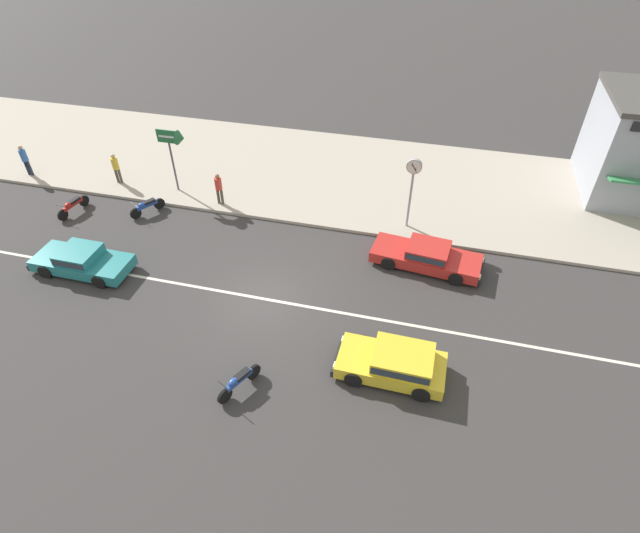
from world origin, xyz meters
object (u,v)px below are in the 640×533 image
object	(u,v)px
hatchback_yellow_0	(395,362)
pedestrian_by_shop	(24,158)
motorcycle_0	(73,206)
pedestrian_near_clock	(219,187)
sedan_teal_1	(81,260)
motorcycle_2	(147,206)
street_clock	(413,177)
pedestrian_mid_kerb	(116,166)
motorcycle_1	(239,381)
arrow_signboard	(178,141)
sedan_red_2	(427,256)

from	to	relation	value
hatchback_yellow_0	pedestrian_by_shop	size ratio (longest dim) A/B	2.18
motorcycle_0	pedestrian_near_clock	bearing A→B (deg)	19.32
motorcycle_0	pedestrian_near_clock	distance (m)	7.24
sedan_teal_1	motorcycle_0	world-z (taller)	sedan_teal_1
hatchback_yellow_0	motorcycle_0	size ratio (longest dim) A/B	1.91
motorcycle_2	pedestrian_near_clock	size ratio (longest dim) A/B	0.97
street_clock	pedestrian_mid_kerb	world-z (taller)	street_clock
pedestrian_near_clock	pedestrian_mid_kerb	world-z (taller)	pedestrian_mid_kerb
pedestrian_mid_kerb	pedestrian_by_shop	bearing A→B (deg)	-175.02
motorcycle_1	pedestrian_near_clock	xyz separation A→B (m)	(-5.02, 10.31, 0.69)
street_clock	hatchback_yellow_0	bearing A→B (deg)	-86.09
motorcycle_0	motorcycle_2	distance (m)	3.66
motorcycle_1	arrow_signboard	world-z (taller)	arrow_signboard
hatchback_yellow_0	arrow_signboard	size ratio (longest dim) A/B	1.12
motorcycle_1	motorcycle_2	world-z (taller)	same
pedestrian_by_shop	motorcycle_2	bearing A→B (deg)	-11.83
motorcycle_1	pedestrian_by_shop	bearing A→B (deg)	147.30
street_clock	pedestrian_near_clock	world-z (taller)	street_clock
motorcycle_1	arrow_signboard	size ratio (longest dim) A/B	0.50
street_clock	pedestrian_near_clock	xyz separation A→B (m)	(-9.29, -0.37, -1.65)
motorcycle_1	motorcycle_2	xyz separation A→B (m)	(-8.25, 8.77, 0.00)
sedan_red_2	motorcycle_1	size ratio (longest dim) A/B	2.88
pedestrian_mid_kerb	motorcycle_2	bearing A→B (deg)	-37.08
sedan_red_2	arrow_signboard	size ratio (longest dim) A/B	1.45
sedan_teal_1	motorcycle_0	distance (m)	4.87
street_clock	arrow_signboard	xyz separation A→B (m)	(-11.47, 0.31, 0.21)
arrow_signboard	pedestrian_by_shop	world-z (taller)	arrow_signboard
sedan_teal_1	arrow_signboard	distance (m)	7.39
sedan_red_2	motorcycle_1	xyz separation A→B (m)	(-5.42, -8.06, -0.11)
sedan_red_2	motorcycle_2	world-z (taller)	sedan_red_2
motorcycle_1	pedestrian_mid_kerb	distance (m)	15.56
arrow_signboard	pedestrian_by_shop	size ratio (longest dim) A/B	1.95
hatchback_yellow_0	street_clock	xyz separation A→B (m)	(-0.60, 8.76, 2.17)
hatchback_yellow_0	motorcycle_2	world-z (taller)	hatchback_yellow_0
motorcycle_0	pedestrian_mid_kerb	world-z (taller)	pedestrian_mid_kerb
sedan_teal_1	motorcycle_0	size ratio (longest dim) A/B	2.16
hatchback_yellow_0	street_clock	size ratio (longest dim) A/B	1.08
pedestrian_mid_kerb	pedestrian_by_shop	size ratio (longest dim) A/B	0.97
hatchback_yellow_0	motorcycle_1	xyz separation A→B (m)	(-4.87, -1.91, -0.17)
street_clock	sedan_teal_1	bearing A→B (deg)	-153.40
motorcycle_1	pedestrian_near_clock	world-z (taller)	pedestrian_near_clock
motorcycle_2	pedestrian_by_shop	distance (m)	8.24
motorcycle_0	pedestrian_mid_kerb	bearing A→B (deg)	76.08
hatchback_yellow_0	pedestrian_near_clock	bearing A→B (deg)	139.67
motorcycle_0	sedan_red_2	bearing A→B (deg)	0.45
arrow_signboard	pedestrian_by_shop	bearing A→B (deg)	-176.68
hatchback_yellow_0	pedestrian_near_clock	distance (m)	12.99
motorcycle_0	street_clock	size ratio (longest dim) A/B	0.56
motorcycle_0	pedestrian_by_shop	distance (m)	5.18
hatchback_yellow_0	pedestrian_by_shop	xyz separation A→B (m)	(-21.16, 8.54, 0.57)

